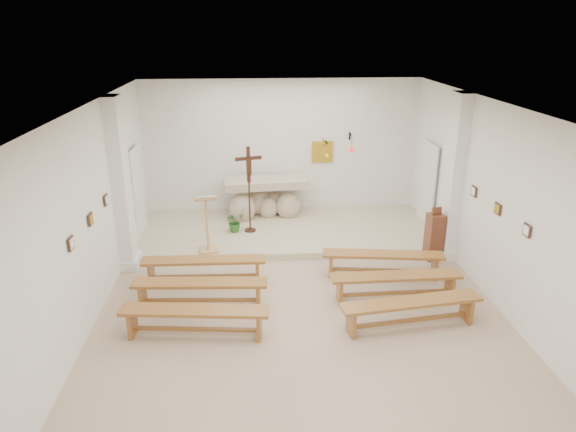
{
  "coord_description": "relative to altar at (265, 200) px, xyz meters",
  "views": [
    {
      "loc": [
        -0.81,
        -7.92,
        4.73
      ],
      "look_at": [
        -0.09,
        1.6,
        1.16
      ],
      "focal_mm": 32.0,
      "sensor_mm": 36.0,
      "label": 1
    }
  ],
  "objects": [
    {
      "name": "bench_right_second",
      "position": [
        2.24,
        -4.2,
        -0.18
      ],
      "size": [
        2.38,
        0.41,
        0.5
      ],
      "rotation": [
        0.0,
        0.0,
        0.01
      ],
      "color": "#985D2C",
      "rests_on": "ground"
    },
    {
      "name": "radiator_right",
      "position": [
        3.91,
        -1.7,
        -0.29
      ],
      "size": [
        0.1,
        0.85,
        0.52
      ],
      "primitive_type": "cube",
      "color": "silver",
      "rests_on": "ground"
    },
    {
      "name": "station_frame_left_mid",
      "position": [
        -2.99,
        -4.2,
        1.16
      ],
      "size": [
        0.03,
        0.2,
        0.2
      ],
      "primitive_type": "cube",
      "color": "#3E271B",
      "rests_on": "wall_left"
    },
    {
      "name": "bench_left_third",
      "position": [
        -1.28,
        -5.13,
        -0.18
      ],
      "size": [
        2.4,
        0.63,
        0.5
      ],
      "rotation": [
        0.0,
        0.0,
        -0.11
      ],
      "color": "#985D2C",
      "rests_on": "ground"
    },
    {
      "name": "ceiling",
      "position": [
        0.48,
        -4.4,
        2.93
      ],
      "size": [
        7.0,
        10.0,
        0.02
      ],
      "primitive_type": "cube",
      "color": "silver",
      "rests_on": "wall_back"
    },
    {
      "name": "bench_left_front",
      "position": [
        -1.28,
        -3.27,
        -0.18
      ],
      "size": [
        2.38,
        0.44,
        0.5
      ],
      "rotation": [
        0.0,
        0.0,
        -0.03
      ],
      "color": "#985D2C",
      "rests_on": "ground"
    },
    {
      "name": "bench_left_second",
      "position": [
        -1.28,
        -4.2,
        -0.18
      ],
      "size": [
        2.4,
        0.54,
        0.5
      ],
      "rotation": [
        0.0,
        0.0,
        -0.07
      ],
      "color": "#985D2C",
      "rests_on": "ground"
    },
    {
      "name": "station_frame_right_front",
      "position": [
        3.95,
        -5.2,
        1.16
      ],
      "size": [
        0.03,
        0.2,
        0.2
      ],
      "primitive_type": "cube",
      "color": "#3E271B",
      "rests_on": "wall_right"
    },
    {
      "name": "crucifix_stand",
      "position": [
        -0.38,
        -1.03,
        0.77
      ],
      "size": [
        0.61,
        0.27,
        2.03
      ],
      "rotation": [
        0.0,
        0.0,
        0.27
      ],
      "color": "#371E11",
      "rests_on": "sanctuary_platform"
    },
    {
      "name": "station_frame_left_front",
      "position": [
        -2.99,
        -5.2,
        1.16
      ],
      "size": [
        0.03,
        0.2,
        0.2
      ],
      "primitive_type": "cube",
      "color": "#3E271B",
      "rests_on": "wall_left"
    },
    {
      "name": "lectern",
      "position": [
        -1.28,
        -2.11,
        0.23
      ],
      "size": [
        0.52,
        0.46,
        1.3
      ],
      "rotation": [
        0.0,
        0.0,
        0.17
      ],
      "color": "tan",
      "rests_on": "sanctuary_platform"
    },
    {
      "name": "ground",
      "position": [
        0.48,
        -4.4,
        -0.56
      ],
      "size": [
        7.0,
        10.0,
        0.0
      ],
      "primitive_type": "cube",
      "color": "#C6AD8F",
      "rests_on": "ground"
    },
    {
      "name": "sanctuary_platform",
      "position": [
        0.48,
        -0.9,
        -0.48
      ],
      "size": [
        6.98,
        3.0,
        0.15
      ],
      "primitive_type": "cube",
      "color": "#C1B395",
      "rests_on": "ground"
    },
    {
      "name": "bench_right_front",
      "position": [
        2.24,
        -3.27,
        -0.18
      ],
      "size": [
        2.4,
        0.69,
        0.5
      ],
      "rotation": [
        0.0,
        0.0,
        -0.13
      ],
      "color": "#985D2C",
      "rests_on": "ground"
    },
    {
      "name": "wall_right",
      "position": [
        3.97,
        -4.4,
        1.19
      ],
      "size": [
        0.02,
        10.0,
        3.5
      ],
      "primitive_type": "cube",
      "color": "white",
      "rests_on": "ground"
    },
    {
      "name": "potted_plant",
      "position": [
        -0.74,
        -1.02,
        -0.17
      ],
      "size": [
        0.57,
        0.55,
        0.49
      ],
      "primitive_type": "imported",
      "rotation": [
        0.0,
        0.0,
        0.57
      ],
      "color": "#2D6026",
      "rests_on": "sanctuary_platform"
    },
    {
      "name": "station_frame_right_mid",
      "position": [
        3.95,
        -4.2,
        1.16
      ],
      "size": [
        0.03,
        0.2,
        0.2
      ],
      "primitive_type": "cube",
      "color": "#3E271B",
      "rests_on": "wall_right"
    },
    {
      "name": "altar",
      "position": [
        0.0,
        0.0,
        0.0
      ],
      "size": [
        2.13,
        1.01,
        1.06
      ],
      "rotation": [
        0.0,
        0.0,
        0.1
      ],
      "color": "beige",
      "rests_on": "sanctuary_platform"
    },
    {
      "name": "donation_pedestal",
      "position": [
        3.51,
        -2.55,
        -0.04
      ],
      "size": [
        0.36,
        0.36,
        1.18
      ],
      "rotation": [
        0.0,
        0.0,
        0.14
      ],
      "color": "brown",
      "rests_on": "ground"
    },
    {
      "name": "station_frame_left_rear",
      "position": [
        -2.99,
        -3.2,
        1.16
      ],
      "size": [
        0.03,
        0.2,
        0.2
      ],
      "primitive_type": "cube",
      "color": "#3E271B",
      "rests_on": "wall_left"
    },
    {
      "name": "wall_back",
      "position": [
        0.48,
        0.59,
        1.19
      ],
      "size": [
        7.0,
        0.02,
        3.5
      ],
      "primitive_type": "cube",
      "color": "white",
      "rests_on": "ground"
    },
    {
      "name": "wall_left",
      "position": [
        -3.01,
        -4.4,
        1.19
      ],
      "size": [
        0.02,
        10.0,
        3.5
      ],
      "primitive_type": "cube",
      "color": "white",
      "rests_on": "ground"
    },
    {
      "name": "pilaster_right",
      "position": [
        3.85,
        -2.4,
        1.19
      ],
      "size": [
        0.26,
        0.55,
        3.5
      ],
      "primitive_type": "cube",
      "color": "white",
      "rests_on": "ground"
    },
    {
      "name": "bench_right_third",
      "position": [
        2.24,
        -5.13,
        -0.18
      ],
      "size": [
        2.4,
        0.69,
        0.5
      ],
      "rotation": [
        0.0,
        0.0,
        0.13
      ],
      "color": "#985D2C",
      "rests_on": "ground"
    },
    {
      "name": "radiator_left",
      "position": [
        -2.95,
        -1.7,
        -0.29
      ],
      "size": [
        0.1,
        0.85,
        0.52
      ],
      "primitive_type": "cube",
      "color": "silver",
      "rests_on": "ground"
    },
    {
      "name": "station_frame_right_rear",
      "position": [
        3.95,
        -3.2,
        1.16
      ],
      "size": [
        0.03,
        0.2,
        0.2
      ],
      "primitive_type": "cube",
      "color": "#3E271B",
      "rests_on": "wall_right"
    },
    {
      "name": "pilaster_left",
      "position": [
        -2.89,
        -2.4,
        1.19
      ],
      "size": [
        0.26,
        0.55,
        3.5
      ],
      "primitive_type": "cube",
      "color": "white",
      "rests_on": "ground"
    },
    {
      "name": "sanctuary_lamp",
      "position": [
        2.23,
        0.31,
        1.25
      ],
      "size": [
        0.11,
        0.36,
        0.44
      ],
      "color": "black",
      "rests_on": "wall_back"
    },
    {
      "name": "gold_wall_relief",
      "position": [
        1.53,
        0.56,
        1.09
      ],
      "size": [
        0.55,
        0.04,
        0.55
      ],
      "primitive_type": "cube",
      "color": "gold",
      "rests_on": "wall_back"
    }
  ]
}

